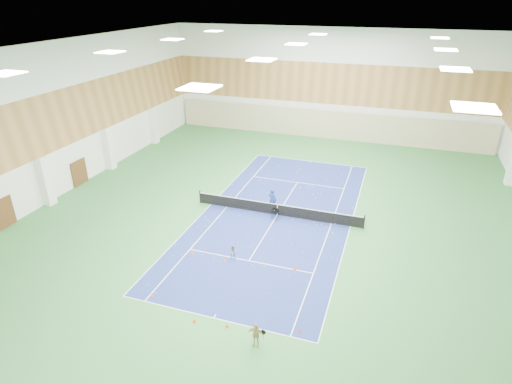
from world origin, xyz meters
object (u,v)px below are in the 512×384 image
at_px(child_court, 233,252).
at_px(ball_cart, 275,214).
at_px(coach, 272,200).
at_px(child_apron, 256,334).
at_px(tennis_net, 277,209).

height_order(child_court, ball_cart, child_court).
distance_m(coach, child_court, 7.07).
bearing_deg(child_apron, tennis_net, 98.94).
xyz_separation_m(tennis_net, child_apron, (2.66, -12.91, 0.10)).
xyz_separation_m(child_court, ball_cart, (1.01, 5.84, -0.09)).
relative_size(coach, ball_cart, 2.29).
bearing_deg(child_apron, child_court, 116.94).
bearing_deg(tennis_net, coach, 133.74).
bearing_deg(coach, child_apron, 113.17).
relative_size(child_court, child_apron, 0.75).
bearing_deg(child_court, tennis_net, 59.54).
distance_m(child_court, child_apron, 7.44).
height_order(coach, child_apron, coach).
xyz_separation_m(child_court, child_apron, (3.68, -6.46, 0.16)).
height_order(child_apron, ball_cart, child_apron).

